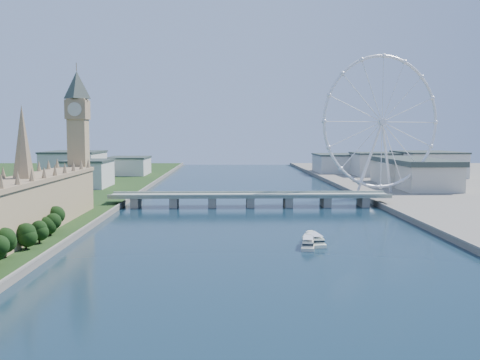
{
  "coord_description": "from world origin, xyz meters",
  "views": [
    {
      "loc": [
        -18.55,
        -119.7,
        57.09
      ],
      "look_at": [
        -10.29,
        210.0,
        28.76
      ],
      "focal_mm": 40.0,
      "sensor_mm": 36.0,
      "label": 1
    }
  ],
  "objects": [
    {
      "name": "parliament_range",
      "position": [
        -128.0,
        170.0,
        18.48
      ],
      "size": [
        24.0,
        200.0,
        70.0
      ],
      "color": "tan",
      "rests_on": "ground"
    },
    {
      "name": "big_ben",
      "position": [
        -128.0,
        278.0,
        66.57
      ],
      "size": [
        20.02,
        20.02,
        110.0
      ],
      "color": "tan",
      "rests_on": "ground"
    },
    {
      "name": "westminster_bridge",
      "position": [
        0.0,
        300.0,
        6.63
      ],
      "size": [
        220.0,
        22.0,
        9.5
      ],
      "color": "gray",
      "rests_on": "ground"
    },
    {
      "name": "london_eye",
      "position": [
        119.98,
        355.08,
        67.52
      ],
      "size": [
        113.6,
        39.12,
        124.3
      ],
      "color": "silver",
      "rests_on": "ground"
    },
    {
      "name": "county_hall",
      "position": [
        175.0,
        430.0,
        0.0
      ],
      "size": [
        54.0,
        144.0,
        35.0
      ],
      "primitive_type": null,
      "color": "beige",
      "rests_on": "ground"
    },
    {
      "name": "city_skyline",
      "position": [
        39.22,
        560.08,
        16.96
      ],
      "size": [
        505.0,
        280.0,
        32.0
      ],
      "color": "beige",
      "rests_on": "ground"
    },
    {
      "name": "tour_boat_near",
      "position": [
        22.81,
        146.18,
        0.0
      ],
      "size": [
        11.26,
        26.84,
        5.72
      ],
      "primitive_type": null,
      "rotation": [
        0.0,
        0.0,
        -0.18
      ],
      "color": "beige",
      "rests_on": "ground"
    },
    {
      "name": "tour_boat_far",
      "position": [
        27.13,
        153.85,
        0.0
      ],
      "size": [
        9.81,
        27.11,
        5.82
      ],
      "primitive_type": null,
      "rotation": [
        0.0,
        0.0,
        0.12
      ],
      "color": "white",
      "rests_on": "ground"
    }
  ]
}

